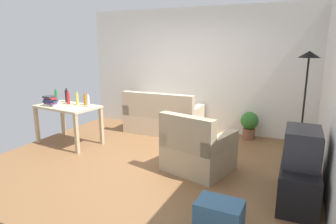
{
  "coord_description": "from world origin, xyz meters",
  "views": [
    {
      "loc": [
        2.12,
        -4.02,
        1.88
      ],
      "look_at": [
        0.1,
        0.5,
        0.75
      ],
      "focal_mm": 30.98,
      "sensor_mm": 36.0,
      "label": 1
    }
  ],
  "objects": [
    {
      "name": "book_stack",
      "position": [
        -2.15,
        0.03,
        0.85
      ],
      "size": [
        0.27,
        0.21,
        0.19
      ],
      "color": "beige",
      "rests_on": "desk"
    },
    {
      "name": "bottle_clear",
      "position": [
        -1.42,
        0.23,
        0.87
      ],
      "size": [
        0.05,
        0.05,
        0.26
      ],
      "color": "silver",
      "rests_on": "desk"
    },
    {
      "name": "bottle_green",
      "position": [
        -2.33,
        0.35,
        0.88
      ],
      "size": [
        0.05,
        0.05,
        0.27
      ],
      "color": "#1E722D",
      "rests_on": "desk"
    },
    {
      "name": "torchiere_lamp",
      "position": [
        2.25,
        0.84,
        1.41
      ],
      "size": [
        0.32,
        0.32,
        1.81
      ],
      "color": "black",
      "rests_on": "ground_plane"
    },
    {
      "name": "tv_stand",
      "position": [
        2.25,
        -0.34,
        0.24
      ],
      "size": [
        0.44,
        1.1,
        0.48
      ],
      "rotation": [
        0.0,
        0.0,
        1.57
      ],
      "color": "black",
      "rests_on": "ground_plane"
    },
    {
      "name": "armchair",
      "position": [
        0.82,
        -0.03,
        0.32
      ],
      "size": [
        1.09,
        1.04,
        0.92
      ],
      "rotation": [
        0.0,
        0.0,
        2.88
      ],
      "color": "tan",
      "rests_on": "ground_plane"
    },
    {
      "name": "wall_rear",
      "position": [
        0.0,
        2.2,
        1.35
      ],
      "size": [
        5.2,
        0.1,
        2.7
      ],
      "primitive_type": "cube",
      "color": "silver",
      "rests_on": "ground_plane"
    },
    {
      "name": "bottle_red",
      "position": [
        -1.96,
        0.3,
        0.88
      ],
      "size": [
        0.06,
        0.06,
        0.27
      ],
      "color": "#AD2323",
      "rests_on": "desk"
    },
    {
      "name": "bottle_squat",
      "position": [
        -1.76,
        0.32,
        0.87
      ],
      "size": [
        0.06,
        0.06,
        0.26
      ],
      "color": "#BCB24C",
      "rests_on": "desk"
    },
    {
      "name": "couch",
      "position": [
        -0.52,
        1.59,
        0.31
      ],
      "size": [
        1.61,
        0.84,
        0.92
      ],
      "rotation": [
        0.0,
        0.0,
        3.14
      ],
      "color": "beige",
      "rests_on": "ground_plane"
    },
    {
      "name": "bottle_dark",
      "position": [
        -2.13,
        0.44,
        0.89
      ],
      "size": [
        0.07,
        0.07,
        0.29
      ],
      "color": "black",
      "rests_on": "desk"
    },
    {
      "name": "ground_plane",
      "position": [
        0.0,
        0.0,
        -0.01
      ],
      "size": [
        5.2,
        4.4,
        0.02
      ],
      "primitive_type": "cube",
      "color": "brown"
    },
    {
      "name": "potted_plant",
      "position": [
        1.3,
        1.9,
        0.33
      ],
      "size": [
        0.36,
        0.36,
        0.57
      ],
      "color": "brown",
      "rests_on": "ground_plane"
    },
    {
      "name": "tv",
      "position": [
        2.25,
        -0.34,
        0.7
      ],
      "size": [
        0.41,
        0.6,
        0.44
      ],
      "rotation": [
        0.0,
        0.0,
        1.57
      ],
      "color": "#2D2D33",
      "rests_on": "tv_stand"
    },
    {
      "name": "storage_box",
      "position": [
        1.5,
        -1.31,
        0.15
      ],
      "size": [
        0.49,
        0.36,
        0.3
      ],
      "primitive_type": "cube",
      "rotation": [
        0.0,
        0.0,
        -0.04
      ],
      "color": "#386084",
      "rests_on": "ground_plane"
    },
    {
      "name": "desk",
      "position": [
        -1.88,
        0.17,
        0.65
      ],
      "size": [
        1.28,
        0.84,
        0.76
      ],
      "rotation": [
        0.0,
        0.0,
        -0.12
      ],
      "color": "#C6B28E",
      "rests_on": "ground_plane"
    },
    {
      "name": "bottle_amber",
      "position": [
        -1.59,
        0.35,
        0.87
      ],
      "size": [
        0.06,
        0.06,
        0.24
      ],
      "color": "#9E6019",
      "rests_on": "desk"
    }
  ]
}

